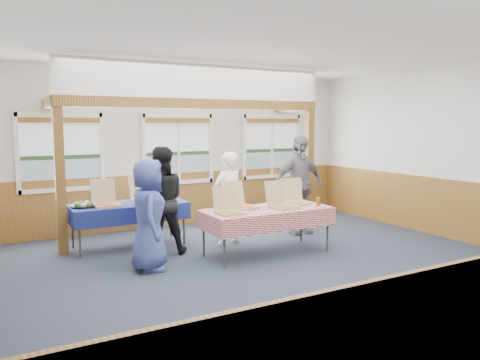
{
  "coord_description": "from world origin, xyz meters",
  "views": [
    {
      "loc": [
        -3.58,
        -5.66,
        2.13
      ],
      "look_at": [
        0.11,
        1.0,
        1.21
      ],
      "focal_mm": 35.0,
      "sensor_mm": 36.0,
      "label": 1
    }
  ],
  "objects_px": {
    "woman_white": "(228,198)",
    "woman_black": "(161,201)",
    "table_left": "(129,206)",
    "person_grey": "(299,184)",
    "table_right": "(267,212)",
    "man_blue": "(149,215)"
  },
  "relations": [
    {
      "from": "woman_white",
      "to": "woman_black",
      "type": "height_order",
      "value": "woman_black"
    },
    {
      "from": "table_left",
      "to": "person_grey",
      "type": "bearing_deg",
      "value": 9.56
    },
    {
      "from": "table_right",
      "to": "woman_white",
      "type": "xyz_separation_m",
      "value": [
        -0.26,
        0.87,
        0.11
      ]
    },
    {
      "from": "woman_white",
      "to": "person_grey",
      "type": "bearing_deg",
      "value": 172.42
    },
    {
      "from": "table_left",
      "to": "person_grey",
      "type": "distance_m",
      "value": 3.23
    },
    {
      "from": "table_left",
      "to": "woman_white",
      "type": "xyz_separation_m",
      "value": [
        1.58,
        -0.7,
        0.12
      ]
    },
    {
      "from": "woman_black",
      "to": "man_blue",
      "type": "distance_m",
      "value": 0.87
    },
    {
      "from": "woman_black",
      "to": "person_grey",
      "type": "distance_m",
      "value": 2.83
    },
    {
      "from": "table_left",
      "to": "table_right",
      "type": "bearing_deg",
      "value": -20.17
    },
    {
      "from": "table_right",
      "to": "person_grey",
      "type": "xyz_separation_m",
      "value": [
        1.33,
        0.97,
        0.25
      ]
    },
    {
      "from": "woman_white",
      "to": "woman_black",
      "type": "distance_m",
      "value": 1.24
    },
    {
      "from": "table_right",
      "to": "table_left",
      "type": "bearing_deg",
      "value": 145.72
    },
    {
      "from": "woman_white",
      "to": "man_blue",
      "type": "height_order",
      "value": "woman_white"
    },
    {
      "from": "woman_black",
      "to": "person_grey",
      "type": "relative_size",
      "value": 0.92
    },
    {
      "from": "table_right",
      "to": "man_blue",
      "type": "xyz_separation_m",
      "value": [
        -1.94,
        0.13,
        0.11
      ]
    },
    {
      "from": "woman_black",
      "to": "person_grey",
      "type": "bearing_deg",
      "value": -164.11
    },
    {
      "from": "woman_white",
      "to": "table_left",
      "type": "bearing_deg",
      "value": -35.06
    },
    {
      "from": "table_left",
      "to": "person_grey",
      "type": "xyz_separation_m",
      "value": [
        3.17,
        -0.61,
        0.25
      ]
    },
    {
      "from": "woman_black",
      "to": "man_blue",
      "type": "relative_size",
      "value": 1.08
    },
    {
      "from": "woman_black",
      "to": "woman_white",
      "type": "bearing_deg",
      "value": -166.25
    },
    {
      "from": "table_left",
      "to": "woman_black",
      "type": "bearing_deg",
      "value": -43.61
    },
    {
      "from": "person_grey",
      "to": "table_right",
      "type": "bearing_deg",
      "value": -145.53
    }
  ]
}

